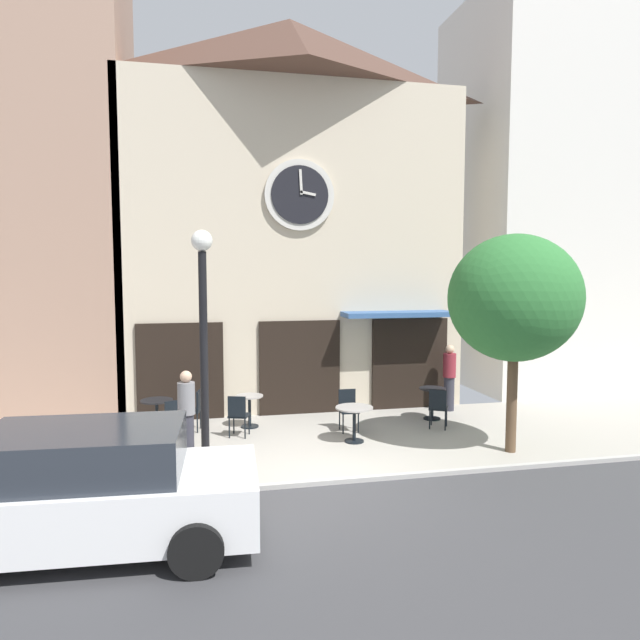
# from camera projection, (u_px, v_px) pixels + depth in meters

# --- Properties ---
(ground_plane) EXTENTS (27.31, 10.73, 0.13)m
(ground_plane) POSITION_uv_depth(u_px,v_px,m) (328.00, 500.00, 8.84)
(ground_plane) COLOR #9E998E
(clock_building) EXTENTS (8.56, 3.90, 9.92)m
(clock_building) POSITION_uv_depth(u_px,v_px,m) (291.00, 209.00, 14.96)
(clock_building) COLOR beige
(clock_building) RESTS_ON ground_plane
(neighbor_building_right) EXTENTS (5.67, 4.64, 11.51)m
(neighbor_building_right) POSITION_uv_depth(u_px,v_px,m) (551.00, 198.00, 17.67)
(neighbor_building_right) COLOR silver
(neighbor_building_right) RESTS_ON ground_plane
(street_lamp) EXTENTS (0.36, 0.36, 4.20)m
(street_lamp) POSITION_uv_depth(u_px,v_px,m) (204.00, 352.00, 9.76)
(street_lamp) COLOR black
(street_lamp) RESTS_ON ground_plane
(street_tree) EXTENTS (2.57, 2.31, 4.22)m
(street_tree) POSITION_uv_depth(u_px,v_px,m) (515.00, 298.00, 10.89)
(street_tree) COLOR brown
(street_tree) RESTS_ON ground_plane
(cafe_table_center_right) EXTENTS (0.69, 0.69, 0.74)m
(cafe_table_center_right) POSITION_uv_depth(u_px,v_px,m) (157.00, 410.00, 12.35)
(cafe_table_center_right) COLOR black
(cafe_table_center_right) RESTS_ON ground_plane
(cafe_table_rightmost) EXTENTS (0.62, 0.62, 0.72)m
(cafe_table_rightmost) POSITION_uv_depth(u_px,v_px,m) (250.00, 406.00, 12.84)
(cafe_table_rightmost) COLOR black
(cafe_table_rightmost) RESTS_ON ground_plane
(cafe_table_near_door) EXTENTS (0.77, 0.77, 0.73)m
(cafe_table_near_door) POSITION_uv_depth(u_px,v_px,m) (354.00, 416.00, 11.73)
(cafe_table_near_door) COLOR black
(cafe_table_near_door) RESTS_ON ground_plane
(cafe_table_leftmost) EXTENTS (0.62, 0.62, 0.75)m
(cafe_table_leftmost) POSITION_uv_depth(u_px,v_px,m) (432.00, 399.00, 13.52)
(cafe_table_leftmost) COLOR black
(cafe_table_leftmost) RESTS_ON ground_plane
(cafe_chair_facing_wall) EXTENTS (0.48, 0.48, 0.90)m
(cafe_chair_facing_wall) POSITION_uv_depth(u_px,v_px,m) (195.00, 407.00, 12.54)
(cafe_chair_facing_wall) COLOR black
(cafe_chair_facing_wall) RESTS_ON ground_plane
(cafe_chair_mid_row) EXTENTS (0.51, 0.51, 0.90)m
(cafe_chair_mid_row) POSITION_uv_depth(u_px,v_px,m) (238.00, 413.00, 12.05)
(cafe_chair_mid_row) COLOR black
(cafe_chair_mid_row) RESTS_ON ground_plane
(cafe_chair_facing_street) EXTENTS (0.41, 0.41, 0.90)m
(cafe_chair_facing_street) POSITION_uv_depth(u_px,v_px,m) (348.00, 407.00, 12.58)
(cafe_chair_facing_street) COLOR black
(cafe_chair_facing_street) RESTS_ON ground_plane
(cafe_chair_right_end) EXTENTS (0.54, 0.54, 0.90)m
(cafe_chair_right_end) POSITION_uv_depth(u_px,v_px,m) (438.00, 405.00, 12.70)
(cafe_chair_right_end) COLOR black
(cafe_chair_right_end) RESTS_ON ground_plane
(cafe_chair_under_awning) EXTENTS (0.53, 0.53, 0.90)m
(cafe_chair_under_awning) POSITION_uv_depth(u_px,v_px,m) (172.00, 418.00, 11.65)
(cafe_chair_under_awning) COLOR black
(cafe_chair_under_awning) RESTS_ON ground_plane
(pedestrian_maroon) EXTENTS (0.44, 0.44, 1.67)m
(pedestrian_maroon) POSITION_uv_depth(u_px,v_px,m) (449.00, 377.00, 14.35)
(pedestrian_maroon) COLOR #2D2D38
(pedestrian_maroon) RESTS_ON ground_plane
(pedestrian_grey) EXTENTS (0.33, 0.33, 1.67)m
(pedestrian_grey) POSITION_uv_depth(u_px,v_px,m) (187.00, 414.00, 10.65)
(pedestrian_grey) COLOR #2D2D38
(pedestrian_grey) RESTS_ON ground_plane
(parked_car_white) EXTENTS (4.39, 2.21, 1.55)m
(parked_car_white) POSITION_uv_depth(u_px,v_px,m) (85.00, 490.00, 7.19)
(parked_car_white) COLOR white
(parked_car_white) RESTS_ON ground_plane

